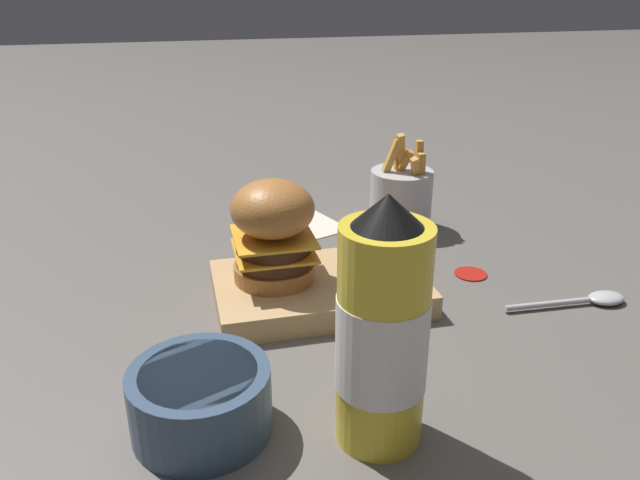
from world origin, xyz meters
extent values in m
plane|color=#5B5651|center=(0.00, 0.00, 0.00)|extent=(6.00, 6.00, 0.00)
cube|color=tan|center=(0.00, 0.04, 0.01)|extent=(0.25, 0.16, 0.03)
cylinder|color=#AD6B33|center=(0.05, 0.02, 0.04)|extent=(0.10, 0.10, 0.02)
cylinder|color=#422819|center=(0.05, 0.02, 0.06)|extent=(0.09, 0.09, 0.02)
cube|color=gold|center=(0.05, 0.02, 0.07)|extent=(0.09, 0.09, 0.00)
cylinder|color=#422819|center=(0.05, 0.02, 0.08)|extent=(0.09, 0.09, 0.02)
cube|color=gold|center=(0.05, 0.02, 0.08)|extent=(0.09, 0.09, 0.00)
ellipsoid|color=#AD6B33|center=(0.05, 0.02, 0.12)|extent=(0.10, 0.10, 0.07)
cylinder|color=yellow|center=(0.01, 0.28, 0.10)|extent=(0.07, 0.07, 0.20)
cylinder|color=white|center=(0.01, 0.28, 0.09)|extent=(0.08, 0.08, 0.08)
cone|color=black|center=(0.01, 0.28, 0.21)|extent=(0.06, 0.06, 0.03)
cylinder|color=#B7B7BC|center=(-0.18, -0.16, 0.05)|extent=(0.10, 0.10, 0.09)
cube|color=gold|center=(-0.17, -0.17, 0.10)|extent=(0.01, 0.04, 0.08)
cube|color=gold|center=(-0.18, -0.17, 0.10)|extent=(0.02, 0.04, 0.10)
cube|color=gold|center=(-0.20, -0.14, 0.09)|extent=(0.01, 0.01, 0.07)
cube|color=gold|center=(-0.15, -0.16, 0.10)|extent=(0.04, 0.02, 0.09)
cube|color=gold|center=(-0.19, -0.14, 0.09)|extent=(0.03, 0.03, 0.07)
cube|color=gold|center=(-0.17, -0.17, 0.09)|extent=(0.03, 0.03, 0.07)
cube|color=gold|center=(-0.20, -0.15, 0.10)|extent=(0.01, 0.01, 0.08)
cylinder|color=#384C66|center=(0.15, 0.24, 0.03)|extent=(0.12, 0.12, 0.06)
cylinder|color=beige|center=(0.15, 0.24, 0.06)|extent=(0.10, 0.10, 0.01)
cylinder|color=#B2B2B7|center=(-0.26, 0.12, 0.01)|extent=(0.11, 0.01, 0.01)
ellipsoid|color=#B2B2B7|center=(-0.34, 0.13, 0.01)|extent=(0.05, 0.03, 0.01)
cylinder|color=#B21E14|center=(-0.21, 0.02, 0.00)|extent=(0.04, 0.04, 0.00)
cube|color=beige|center=(-0.03, -0.20, 0.00)|extent=(0.14, 0.14, 0.00)
camera|label=1|loc=(0.16, 0.69, 0.37)|focal=35.00mm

